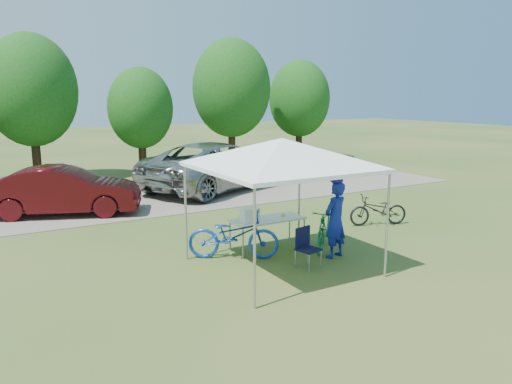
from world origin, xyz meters
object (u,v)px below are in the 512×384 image
at_px(cyclist, 335,220).
at_px(bike_green, 326,228).
at_px(folding_chair, 306,244).
at_px(cooler, 250,215).
at_px(sedan, 64,191).
at_px(minivan, 218,165).
at_px(folding_table, 268,220).
at_px(bike_blue, 234,235).
at_px(bike_dark, 378,210).

relative_size(cyclist, bike_green, 1.02).
distance_m(folding_chair, cooler, 1.63).
xyz_separation_m(folding_chair, cyclist, (0.93, 0.19, 0.36)).
bearing_deg(cooler, sedan, 117.50).
height_order(folding_chair, minivan, minivan).
distance_m(folding_table, bike_blue, 1.08).
xyz_separation_m(cooler, bike_blue, (-0.55, -0.25, -0.35)).
bearing_deg(bike_blue, bike_dark, -52.15).
relative_size(folding_chair, bike_dark, 0.51).
distance_m(folding_chair, cyclist, 1.02).
bearing_deg(bike_dark, minivan, -148.58).
bearing_deg(minivan, sedan, 80.43).
relative_size(folding_table, minivan, 0.27).
bearing_deg(bike_dark, folding_chair, -45.07).
bearing_deg(folding_chair, cyclist, -1.69).
bearing_deg(minivan, bike_blue, 132.56).
height_order(bike_blue, bike_dark, bike_blue).
bearing_deg(bike_green, folding_chair, -94.43).
relative_size(bike_green, bike_dark, 1.02).
height_order(folding_table, bike_dark, bike_dark).
relative_size(folding_table, sedan, 0.40).
bearing_deg(cooler, bike_blue, -155.60).
bearing_deg(sedan, bike_dark, -106.65).
bearing_deg(minivan, folding_chair, 141.77).
xyz_separation_m(cyclist, bike_dark, (2.83, 1.59, -0.43)).
bearing_deg(folding_chair, folding_table, 77.89).
bearing_deg(cyclist, cooler, -57.81).
relative_size(folding_table, bike_dark, 1.07).
distance_m(cooler, bike_blue, 0.70).
height_order(folding_chair, bike_green, bike_green).
distance_m(bike_blue, bike_dark, 4.85).
bearing_deg(bike_dark, folding_table, -66.15).
relative_size(cyclist, bike_blue, 0.86).
height_order(folding_chair, cyclist, cyclist).
relative_size(bike_blue, bike_green, 1.19).
bearing_deg(bike_green, minivan, 134.12).
height_order(bike_green, bike_dark, bike_green).
relative_size(folding_table, cyclist, 1.03).
height_order(folding_table, cyclist, cyclist).
bearing_deg(bike_blue, folding_chair, -107.96).
xyz_separation_m(bike_blue, minivan, (3.34, 7.66, 0.40)).
height_order(cyclist, minivan, minivan).
bearing_deg(bike_blue, sedan, 53.86).
distance_m(folding_table, minivan, 7.76).
distance_m(bike_green, minivan, 8.26).
bearing_deg(cooler, bike_dark, 3.70).
relative_size(bike_dark, minivan, 0.25).
bearing_deg(folding_table, cyclist, -53.89).
relative_size(bike_dark, sedan, 0.37).
distance_m(folding_chair, bike_blue, 1.64).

